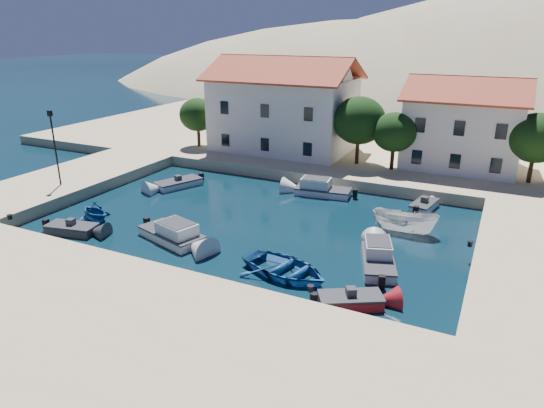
{
  "coord_description": "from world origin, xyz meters",
  "views": [
    {
      "loc": [
        15.6,
        -19.22,
        13.43
      ],
      "look_at": [
        1.85,
        9.02,
        2.0
      ],
      "focal_mm": 32.0,
      "sensor_mm": 36.0,
      "label": 1
    }
  ],
  "objects_px": {
    "rowboat_south": "(285,275)",
    "cabin_cruiser_east": "(378,260)",
    "lamppost": "(54,141)",
    "boat_east": "(403,232)",
    "building_left": "(284,103)",
    "building_mid": "(464,122)",
    "cabin_cruiser_south": "(171,233)"
  },
  "relations": [
    {
      "from": "building_mid",
      "to": "rowboat_south",
      "type": "distance_m",
      "value": 26.84
    },
    {
      "from": "cabin_cruiser_south",
      "to": "rowboat_south",
      "type": "relative_size",
      "value": 0.98
    },
    {
      "from": "building_left",
      "to": "cabin_cruiser_south",
      "type": "bearing_deg",
      "value": -84.04
    },
    {
      "from": "cabin_cruiser_south",
      "to": "building_left",
      "type": "bearing_deg",
      "value": 112.9
    },
    {
      "from": "lamppost",
      "to": "cabin_cruiser_east",
      "type": "bearing_deg",
      "value": -2.39
    },
    {
      "from": "building_left",
      "to": "building_mid",
      "type": "xyz_separation_m",
      "value": [
        18.0,
        1.0,
        -0.71
      ]
    },
    {
      "from": "building_left",
      "to": "building_mid",
      "type": "bearing_deg",
      "value": 3.18
    },
    {
      "from": "rowboat_south",
      "to": "lamppost",
      "type": "bearing_deg",
      "value": 92.42
    },
    {
      "from": "cabin_cruiser_east",
      "to": "boat_east",
      "type": "relative_size",
      "value": 1.06
    },
    {
      "from": "building_left",
      "to": "building_mid",
      "type": "height_order",
      "value": "building_left"
    },
    {
      "from": "lamppost",
      "to": "building_mid",
      "type": "bearing_deg",
      "value": 35.45
    },
    {
      "from": "cabin_cruiser_east",
      "to": "cabin_cruiser_south",
      "type": "bearing_deg",
      "value": 80.56
    },
    {
      "from": "building_left",
      "to": "rowboat_south",
      "type": "bearing_deg",
      "value": -65.09
    },
    {
      "from": "building_mid",
      "to": "cabin_cruiser_south",
      "type": "relative_size",
      "value": 1.97
    },
    {
      "from": "lamppost",
      "to": "cabin_cruiser_south",
      "type": "distance_m",
      "value": 14.95
    },
    {
      "from": "building_left",
      "to": "rowboat_south",
      "type": "height_order",
      "value": "building_left"
    },
    {
      "from": "boat_east",
      "to": "building_mid",
      "type": "bearing_deg",
      "value": -6.5
    },
    {
      "from": "boat_east",
      "to": "cabin_cruiser_east",
      "type": "bearing_deg",
      "value": 176.86
    },
    {
      "from": "building_mid",
      "to": "cabin_cruiser_east",
      "type": "distance_m",
      "value": 22.74
    },
    {
      "from": "lamppost",
      "to": "boat_east",
      "type": "bearing_deg",
      "value": 9.95
    },
    {
      "from": "lamppost",
      "to": "cabin_cruiser_south",
      "type": "relative_size",
      "value": 1.17
    },
    {
      "from": "cabin_cruiser_south",
      "to": "rowboat_south",
      "type": "xyz_separation_m",
      "value": [
        8.93,
        -1.15,
        -0.48
      ]
    },
    {
      "from": "rowboat_south",
      "to": "cabin_cruiser_south",
      "type": "bearing_deg",
      "value": 96.16
    },
    {
      "from": "rowboat_south",
      "to": "boat_east",
      "type": "height_order",
      "value": "boat_east"
    },
    {
      "from": "rowboat_south",
      "to": "cabin_cruiser_east",
      "type": "relative_size",
      "value": 1.13
    },
    {
      "from": "rowboat_south",
      "to": "cabin_cruiser_east",
      "type": "distance_m",
      "value": 5.67
    },
    {
      "from": "lamppost",
      "to": "boat_east",
      "type": "distance_m",
      "value": 28.55
    },
    {
      "from": "cabin_cruiser_south",
      "to": "rowboat_south",
      "type": "distance_m",
      "value": 9.02
    },
    {
      "from": "cabin_cruiser_east",
      "to": "boat_east",
      "type": "xyz_separation_m",
      "value": [
        0.3,
        6.01,
        -0.48
      ]
    },
    {
      "from": "cabin_cruiser_east",
      "to": "boat_east",
      "type": "height_order",
      "value": "cabin_cruiser_east"
    },
    {
      "from": "cabin_cruiser_south",
      "to": "boat_east",
      "type": "relative_size",
      "value": 1.18
    },
    {
      "from": "lamppost",
      "to": "boat_east",
      "type": "relative_size",
      "value": 1.37
    }
  ]
}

